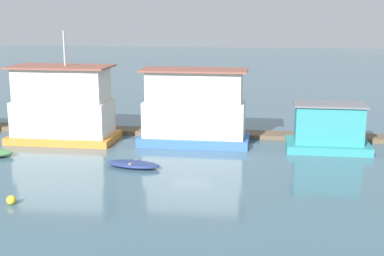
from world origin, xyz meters
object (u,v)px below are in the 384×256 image
dinghy_navy (133,164)px  mooring_post_near_right (11,121)px  buoy_yellow (11,200)px  houseboat_blue (194,110)px  houseboat_orange (63,106)px  houseboat_teal (328,129)px

dinghy_navy → mooring_post_near_right: 13.78m
dinghy_navy → mooring_post_near_right: (-11.38, 7.73, 0.65)m
dinghy_navy → buoy_yellow: bearing=-121.8°
houseboat_blue → mooring_post_near_right: 14.29m
dinghy_navy → mooring_post_near_right: mooring_post_near_right is taller
houseboat_orange → dinghy_navy: (6.46, -5.80, -2.26)m
houseboat_teal → dinghy_navy: bearing=-153.3°
houseboat_blue → dinghy_navy: houseboat_blue is taller
houseboat_orange → buoy_yellow: houseboat_orange is taller
houseboat_blue → houseboat_teal: 8.97m
houseboat_orange → mooring_post_near_right: houseboat_orange is taller
houseboat_orange → dinghy_navy: bearing=-41.9°
houseboat_orange → houseboat_blue: size_ratio=1.03×
houseboat_blue → mooring_post_near_right: (-14.12, 1.54, -1.52)m
houseboat_blue → mooring_post_near_right: bearing=173.8°
houseboat_blue → houseboat_teal: bearing=-2.2°
houseboat_blue → dinghy_navy: (-2.74, -6.19, -2.17)m
dinghy_navy → buoy_yellow: 7.96m
houseboat_teal → buoy_yellow: 20.29m
houseboat_blue → buoy_yellow: 14.85m
houseboat_blue → buoy_yellow: (-6.93, -12.95, -2.14)m
houseboat_teal → dinghy_navy: 13.09m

